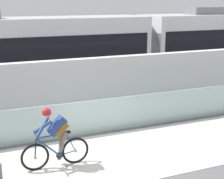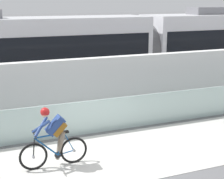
% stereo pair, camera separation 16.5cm
% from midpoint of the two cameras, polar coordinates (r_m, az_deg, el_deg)
% --- Properties ---
extents(ground_plane, '(200.00, 200.00, 0.00)m').
position_cam_midpoint_polar(ground_plane, '(9.83, -0.51, -10.88)').
color(ground_plane, slate).
extents(bike_path_deck, '(32.00, 3.20, 0.01)m').
position_cam_midpoint_polar(bike_path_deck, '(9.83, -0.51, -10.85)').
color(bike_path_deck, silver).
rests_on(bike_path_deck, ground).
extents(glass_parapet, '(32.00, 0.05, 1.10)m').
position_cam_midpoint_polar(glass_parapet, '(11.24, -3.98, -4.59)').
color(glass_parapet, '#ADC6C1').
rests_on(glass_parapet, ground).
extents(concrete_barrier_wall, '(32.00, 0.36, 2.14)m').
position_cam_midpoint_polar(concrete_barrier_wall, '(12.75, -6.54, 0.09)').
color(concrete_barrier_wall, white).
rests_on(concrete_barrier_wall, ground).
extents(tram_rail_near, '(32.00, 0.08, 0.01)m').
position_cam_midpoint_polar(tram_rail_near, '(15.35, -8.93, -1.66)').
color(tram_rail_near, '#595654').
rests_on(tram_rail_near, ground).
extents(tram_rail_far, '(32.00, 0.08, 0.01)m').
position_cam_midpoint_polar(tram_rail_far, '(16.71, -10.07, -0.39)').
color(tram_rail_far, '#595654').
rests_on(tram_rail_far, ground).
extents(tram, '(22.56, 2.54, 3.81)m').
position_cam_midpoint_polar(tram, '(17.21, 5.53, 6.61)').
color(tram, silver).
rests_on(tram, ground).
extents(cyclist_on_bike, '(1.77, 0.58, 1.61)m').
position_cam_midpoint_polar(cyclist_on_bike, '(9.14, -8.87, -7.73)').
color(cyclist_on_bike, black).
rests_on(cyclist_on_bike, ground).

